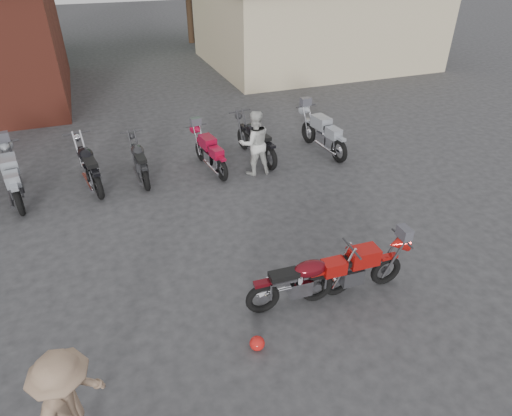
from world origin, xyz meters
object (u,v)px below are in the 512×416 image
object	(u,v)px
person_tan	(71,411)
row_bike_2	(88,163)
sportbike	(356,267)
helmet	(257,343)
row_bike_4	(210,151)
row_bike_1	(12,176)
vintage_motorcycle	(304,278)
person_light	(255,143)
row_bike_5	(255,138)
row_bike_3	(139,159)
row_bike_6	(323,132)

from	to	relation	value
person_tan	row_bike_2	bearing A→B (deg)	28.16
sportbike	row_bike_2	world-z (taller)	row_bike_2
helmet	row_bike_4	size ratio (longest dim) A/B	0.12
sportbike	row_bike_1	bearing A→B (deg)	138.19
vintage_motorcycle	row_bike_4	world-z (taller)	row_bike_4
sportbike	person_tan	bearing A→B (deg)	-161.17
person_light	row_bike_5	xyz separation A→B (m)	(0.34, 0.85, -0.23)
person_tan	row_bike_1	bearing A→B (deg)	41.88
sportbike	row_bike_3	bearing A→B (deg)	119.21
person_light	row_bike_3	world-z (taller)	person_light
person_tan	person_light	bearing A→B (deg)	-4.39
row_bike_5	person_tan	bearing A→B (deg)	137.73
person_light	row_bike_4	distance (m)	1.23
vintage_motorcycle	helmet	bearing A→B (deg)	-145.97
row_bike_4	vintage_motorcycle	bearing A→B (deg)	172.35
vintage_motorcycle	row_bike_4	distance (m)	5.36
row_bike_1	row_bike_2	size ratio (longest dim) A/B	1.02
helmet	row_bike_6	distance (m)	7.38
person_tan	row_bike_6	world-z (taller)	person_tan
person_light	row_bike_5	world-z (taller)	person_light
person_tan	row_bike_1	distance (m)	6.98
row_bike_1	person_light	bearing A→B (deg)	-106.41
vintage_motorcycle	row_bike_2	xyz separation A→B (m)	(-3.09, 5.59, 0.07)
row_bike_2	row_bike_4	bearing A→B (deg)	-104.45
person_light	row_bike_4	xyz separation A→B (m)	(-1.03, 0.60, -0.31)
row_bike_6	vintage_motorcycle	bearing A→B (deg)	142.43
row_bike_6	person_tan	bearing A→B (deg)	128.53
helmet	row_bike_6	size ratio (longest dim) A/B	0.11
person_tan	row_bike_3	size ratio (longest dim) A/B	0.91
helmet	row_bike_4	world-z (taller)	row_bike_4
vintage_motorcycle	sportbike	distance (m)	0.94
person_tan	row_bike_6	bearing A→B (deg)	-13.55
helmet	row_bike_1	distance (m)	7.18
row_bike_3	person_light	bearing A→B (deg)	-107.85
helmet	person_light	size ratio (longest dim) A/B	0.14
sportbike	row_bike_1	world-z (taller)	row_bike_1
row_bike_1	row_bike_2	bearing A→B (deg)	-95.61
row_bike_3	row_bike_6	bearing A→B (deg)	-94.46
row_bike_1	row_bike_5	xyz separation A→B (m)	(6.03, 0.11, -0.00)
row_bike_2	row_bike_3	size ratio (longest dim) A/B	1.11
row_bike_3	row_bike_1	bearing A→B (deg)	88.88
person_tan	row_bike_2	distance (m)	6.98
row_bike_3	row_bike_4	size ratio (longest dim) A/B	1.00
helmet	row_bike_3	size ratio (longest dim) A/B	0.12
person_light	row_bike_6	world-z (taller)	person_light
helmet	row_bike_6	world-z (taller)	row_bike_6
row_bike_2	sportbike	bearing A→B (deg)	-154.55
vintage_motorcycle	row_bike_3	xyz separation A→B (m)	(-1.88, 5.55, 0.01)
row_bike_4	row_bike_5	bearing A→B (deg)	-88.50
person_light	row_bike_1	world-z (taller)	person_light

